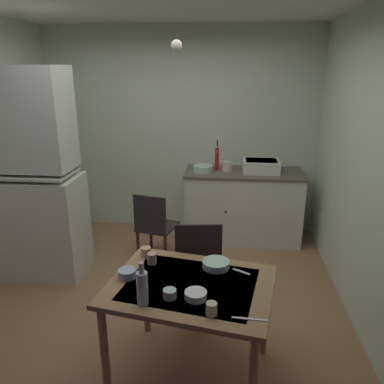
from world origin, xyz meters
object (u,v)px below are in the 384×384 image
chair_by_counter (155,225)px  glass_bottle (142,287)px  mug_dark (152,259)px  sink_basin (261,166)px  hand_pump (217,157)px  dining_table (191,296)px  chair_far_side (198,270)px  mixing_bowl_counter (203,168)px  serving_bowl_wide (127,273)px  hutch_cabinet (36,183)px

chair_by_counter → glass_bottle: (0.31, -1.92, 0.43)m
mug_dark → glass_bottle: glass_bottle is taller
sink_basin → mug_dark: size_ratio=5.18×
hand_pump → glass_bottle: hand_pump is taller
sink_basin → hand_pump: (-0.55, 0.05, 0.09)m
dining_table → chair_far_side: size_ratio=1.28×
mixing_bowl_counter → chair_by_counter: bearing=-126.9°
chair_by_counter → mug_dark: bearing=-79.4°
hand_pump → mixing_bowl_counter: size_ratio=1.60×
serving_bowl_wide → glass_bottle: size_ratio=0.44×
hand_pump → dining_table: (-0.08, -2.42, -0.42)m
dining_table → glass_bottle: 0.43m
dining_table → glass_bottle: bearing=-136.9°
hand_pump → chair_by_counter: hand_pump is taller
hand_pump → chair_by_counter: bearing=-131.4°
sink_basin → dining_table: size_ratio=0.36×
serving_bowl_wide → hand_pump: bearing=77.4°
sink_basin → glass_bottle: 2.78m
serving_bowl_wide → glass_bottle: (0.18, -0.29, 0.09)m
hand_pump → mixing_bowl_counter: (-0.17, -0.10, -0.13)m
sink_basin → glass_bottle: size_ratio=1.53×
hand_pump → glass_bottle: bearing=-97.5°
dining_table → chair_far_side: chair_far_side is taller
serving_bowl_wide → chair_far_side: bearing=53.3°
hand_pump → mug_dark: (-0.40, -2.17, -0.28)m
mug_dark → glass_bottle: 0.51m
sink_basin → mug_dark: 2.34m
chair_by_counter → serving_bowl_wide: chair_by_counter is taller
chair_by_counter → chair_far_side: bearing=-60.7°
hutch_cabinet → chair_far_side: bearing=-20.9°
glass_bottle → hand_pump: bearing=82.5°
sink_basin → chair_by_counter: sink_basin is taller
dining_table → mug_dark: (-0.31, 0.25, 0.14)m
hand_pump → mixing_bowl_counter: 0.23m
chair_far_side → glass_bottle: glass_bottle is taller
glass_bottle → sink_basin: bearing=71.1°
chair_far_side → hand_pump: bearing=87.2°
hand_pump → chair_by_counter: size_ratio=0.47×
hutch_cabinet → chair_far_side: hutch_cabinet is taller
sink_basin → chair_by_counter: (-1.21, -0.71, -0.55)m
mug_dark → glass_bottle: size_ratio=0.30×
mixing_bowl_counter → serving_bowl_wide: size_ratio=1.94×
chair_by_counter → mug_dark: (0.27, -1.42, 0.35)m
dining_table → serving_bowl_wide: (-0.45, 0.04, 0.12)m
chair_far_side → chair_by_counter: size_ratio=1.16×
mug_dark → dining_table: bearing=-38.1°
mug_dark → sink_basin: bearing=66.0°
chair_by_counter → sink_basin: bearing=30.3°
hutch_cabinet → sink_basin: 2.59m
hutch_cabinet → sink_basin: hutch_cabinet is taller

